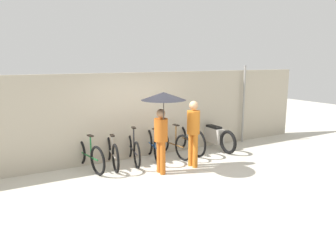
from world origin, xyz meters
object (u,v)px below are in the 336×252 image
object	(u,v)px
parked_bicycle_3	(153,145)
pedestrian_center	(193,129)
parked_bicycle_5	(188,139)
parked_bicycle_0	(88,155)
parked_bicycle_1	(111,152)
pedestrian_leading	(163,110)
motorcycle	(214,136)
parked_bicycle_2	(133,149)
parked_bicycle_4	(172,143)

from	to	relation	value
parked_bicycle_3	pedestrian_center	size ratio (longest dim) A/B	1.01
parked_bicycle_5	parked_bicycle_0	bearing A→B (deg)	91.76
parked_bicycle_1	parked_bicycle_5	xyz separation A→B (m)	(2.37, 0.06, 0.03)
parked_bicycle_5	pedestrian_leading	bearing A→B (deg)	130.59
parked_bicycle_0	motorcycle	world-z (taller)	parked_bicycle_0
parked_bicycle_2	pedestrian_center	size ratio (longest dim) A/B	1.01
parked_bicycle_4	motorcycle	bearing A→B (deg)	-93.92
parked_bicycle_0	pedestrian_center	world-z (taller)	pedestrian_center
parked_bicycle_4	motorcycle	xyz separation A→B (m)	(1.51, 0.06, 0.02)
parked_bicycle_4	motorcycle	distance (m)	1.51
parked_bicycle_5	motorcycle	size ratio (longest dim) A/B	0.87
pedestrian_center	pedestrian_leading	bearing A→B (deg)	3.92
parked_bicycle_3	parked_bicycle_5	xyz separation A→B (m)	(1.18, 0.07, 0.01)
parked_bicycle_0	parked_bicycle_4	bearing A→B (deg)	-99.73
parked_bicycle_4	parked_bicycle_5	bearing A→B (deg)	-89.41
parked_bicycle_0	parked_bicycle_2	size ratio (longest dim) A/B	1.03
pedestrian_leading	pedestrian_center	xyz separation A→B (m)	(0.94, 0.13, -0.57)
pedestrian_leading	parked_bicycle_1	bearing A→B (deg)	-53.13
parked_bicycle_0	parked_bicycle_5	world-z (taller)	parked_bicycle_0
parked_bicycle_1	motorcycle	bearing A→B (deg)	-79.52
parked_bicycle_0	pedestrian_center	size ratio (longest dim) A/B	1.04
parked_bicycle_0	parked_bicycle_2	distance (m)	1.19
pedestrian_center	motorcycle	size ratio (longest dim) A/B	0.83
parked_bicycle_1	pedestrian_center	distance (m)	2.16
pedestrian_leading	parked_bicycle_5	bearing A→B (deg)	-138.48
parked_bicycle_5	pedestrian_center	world-z (taller)	pedestrian_center
parked_bicycle_4	motorcycle	world-z (taller)	parked_bicycle_4
parked_bicycle_0	motorcycle	distance (m)	3.88
parked_bicycle_2	parked_bicycle_3	world-z (taller)	parked_bicycle_3
parked_bicycle_0	parked_bicycle_4	size ratio (longest dim) A/B	1.00
parked_bicycle_5	motorcycle	world-z (taller)	parked_bicycle_5
parked_bicycle_1	parked_bicycle_2	xyz separation A→B (m)	(0.59, 0.02, -0.00)
parked_bicycle_2	pedestrian_leading	xyz separation A→B (m)	(0.23, -1.22, 1.18)
parked_bicycle_1	parked_bicycle_2	bearing A→B (deg)	-78.70
parked_bicycle_2	pedestrian_leading	distance (m)	1.71
parked_bicycle_1	parked_bicycle_5	size ratio (longest dim) A/B	0.99
parked_bicycle_2	parked_bicycle_4	xyz separation A→B (m)	(1.18, -0.03, 0.01)
parked_bicycle_4	parked_bicycle_5	xyz separation A→B (m)	(0.59, 0.07, 0.02)
parked_bicycle_4	pedestrian_leading	bearing A→B (deg)	135.23
parked_bicycle_3	motorcycle	xyz separation A→B (m)	(2.10, 0.05, 0.01)
parked_bicycle_0	motorcycle	size ratio (longest dim) A/B	0.86
parked_bicycle_5	pedestrian_leading	size ratio (longest dim) A/B	0.91
parked_bicycle_2	parked_bicycle_3	size ratio (longest dim) A/B	1.00
parked_bicycle_2	parked_bicycle_3	bearing A→B (deg)	-80.43
parked_bicycle_0	parked_bicycle_5	distance (m)	2.96
motorcycle	parked_bicycle_4	bearing A→B (deg)	92.03
parked_bicycle_4	pedestrian_center	world-z (taller)	pedestrian_center
parked_bicycle_2	parked_bicycle_5	size ratio (longest dim) A/B	0.96
parked_bicycle_1	parked_bicycle_3	xyz separation A→B (m)	(1.18, -0.01, 0.02)
parked_bicycle_1	parked_bicycle_5	world-z (taller)	parked_bicycle_5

